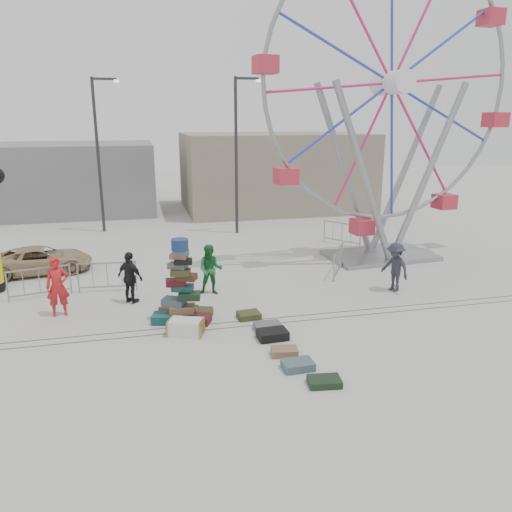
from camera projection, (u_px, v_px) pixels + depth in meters
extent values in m
plane|color=#9E9E99|center=(223.00, 337.00, 14.11)|extent=(90.00, 90.00, 0.00)
cube|color=#47443F|center=(220.00, 329.00, 14.67)|extent=(40.00, 0.04, 0.01)
cube|color=#47443F|center=(218.00, 323.00, 15.05)|extent=(40.00, 0.04, 0.01)
cube|color=gray|center=(274.00, 171.00, 33.75)|extent=(12.00, 8.00, 5.00)
cube|color=gray|center=(76.00, 178.00, 32.79)|extent=(10.00, 8.00, 4.40)
cylinder|color=#2D2D30|center=(236.00, 158.00, 25.90)|extent=(0.16, 0.16, 8.00)
cube|color=#2D2D30|center=(247.00, 78.00, 24.99)|extent=(1.20, 0.15, 0.12)
cube|color=silver|center=(259.00, 81.00, 25.15)|extent=(0.25, 0.25, 0.12)
cylinder|color=#2D2D30|center=(98.00, 157.00, 26.20)|extent=(0.16, 0.16, 8.00)
cube|color=#2D2D30|center=(104.00, 79.00, 25.29)|extent=(1.20, 0.15, 0.12)
cube|color=silver|center=(116.00, 81.00, 25.45)|extent=(0.25, 0.25, 0.12)
cube|color=#1A4E4E|center=(166.00, 318.00, 15.10)|extent=(0.95, 0.75, 0.27)
cube|color=#4E141A|center=(197.00, 319.00, 15.05)|extent=(0.94, 0.82, 0.25)
cube|color=#492717|center=(170.00, 312.00, 15.61)|extent=(0.77, 0.56, 0.23)
cube|color=#3C3E1F|center=(200.00, 313.00, 15.55)|extent=(0.89, 0.75, 0.25)
cube|color=#5B5E63|center=(180.00, 324.00, 14.78)|extent=(0.77, 0.57, 0.21)
cube|color=black|center=(186.00, 310.00, 15.78)|extent=(0.82, 0.70, 0.23)
cube|color=#8F6649|center=(182.00, 309.00, 15.16)|extent=(0.82, 0.64, 0.23)
cube|color=#496168|center=(174.00, 301.00, 15.14)|extent=(0.81, 0.72, 0.21)
cube|color=#1A2E1D|center=(189.00, 296.00, 15.01)|extent=(0.71, 0.54, 0.21)
cube|color=#1A4E4E|center=(183.00, 288.00, 15.14)|extent=(0.73, 0.60, 0.19)
cube|color=#4E141A|center=(176.00, 282.00, 15.05)|extent=(0.62, 0.44, 0.19)
cube|color=#492717|center=(187.00, 277.00, 14.93)|extent=(0.69, 0.61, 0.19)
cube|color=#3C3E1F|center=(181.00, 272.00, 14.79)|extent=(0.65, 0.50, 0.17)
cube|color=#5B5E63|center=(178.00, 266.00, 14.88)|extent=(0.66, 0.59, 0.17)
cube|color=black|center=(183.00, 261.00, 14.75)|extent=(0.57, 0.43, 0.15)
cube|color=#8F6649|center=(179.00, 256.00, 14.77)|extent=(0.59, 0.49, 0.15)
cube|color=#496168|center=(181.00, 252.00, 14.65)|extent=(0.51, 0.37, 0.13)
cylinder|color=navy|center=(180.00, 245.00, 14.62)|extent=(0.50, 0.50, 0.33)
cube|color=gray|center=(380.00, 255.00, 22.14)|extent=(4.80, 3.11, 0.18)
cylinder|color=gray|center=(365.00, 178.00, 19.99)|extent=(3.21, 0.53, 7.46)
cylinder|color=gray|center=(427.00, 175.00, 20.86)|extent=(3.21, 0.53, 7.46)
cylinder|color=gray|center=(345.00, 173.00, 21.50)|extent=(3.21, 0.53, 7.46)
cylinder|color=gray|center=(404.00, 171.00, 22.38)|extent=(3.21, 0.53, 7.46)
cylinder|color=white|center=(392.00, 83.00, 20.20)|extent=(1.08, 2.09, 0.92)
torus|color=gray|center=(392.00, 83.00, 20.20)|extent=(11.20, 1.07, 11.22)
cube|color=#BA273B|center=(382.00, 227.00, 21.80)|extent=(0.89, 0.89, 0.64)
cube|color=silver|center=(186.00, 327.00, 14.21)|extent=(1.12, 0.88, 0.46)
cube|color=#3C3E1F|center=(249.00, 315.00, 15.43)|extent=(0.73, 0.62, 0.19)
cube|color=#5B5E63|center=(268.00, 327.00, 14.55)|extent=(0.78, 0.59, 0.21)
cube|color=black|center=(273.00, 334.00, 13.98)|extent=(0.86, 0.62, 0.25)
cube|color=#8F6649|center=(284.00, 352.00, 13.02)|extent=(0.74, 0.54, 0.19)
cube|color=#496168|center=(298.00, 365.00, 12.29)|extent=(0.78, 0.56, 0.21)
cube|color=#1A2E1D|center=(324.00, 382.00, 11.56)|extent=(0.82, 0.61, 0.17)
imported|color=red|center=(58.00, 287.00, 15.44)|extent=(0.74, 0.53, 1.89)
imported|color=#1A682E|center=(210.00, 270.00, 17.35)|extent=(1.01, 0.87, 1.78)
imported|color=black|center=(130.00, 278.00, 16.54)|extent=(1.04, 1.01, 1.75)
imported|color=#262532|center=(395.00, 267.00, 17.67)|extent=(1.02, 1.30, 1.76)
imported|color=tan|center=(41.00, 260.00, 19.83)|extent=(4.06, 2.30, 1.07)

